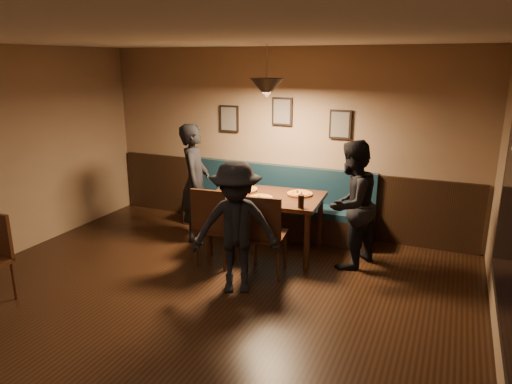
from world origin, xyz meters
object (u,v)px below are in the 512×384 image
booth_bench (275,201)px  diner_front (236,228)px  soda_glass (301,201)px  chair_near_right (266,234)px  chair_near_left (216,225)px  diner_left (195,183)px  diner_right (351,205)px  dining_table (266,223)px  tabasco_bottle (301,196)px

booth_bench → diner_front: (0.29, -1.97, 0.27)m
diner_front → soda_glass: (0.48, 0.88, 0.13)m
chair_near_right → chair_near_left: bearing=171.2°
chair_near_right → diner_left: size_ratio=0.61×
booth_bench → diner_right: 1.56m
dining_table → diner_left: (-1.14, 0.03, 0.46)m
diner_left → diner_front: diner_left is taller
dining_table → tabasco_bottle: tabasco_bottle is taller
chair_near_right → booth_bench: bearing=99.1°
chair_near_left → chair_near_right: (0.72, -0.01, -0.00)m
chair_near_left → diner_left: 1.02m
booth_bench → tabasco_bottle: size_ratio=28.13×
chair_near_right → diner_front: bearing=-111.4°
booth_bench → diner_front: diner_front is taller
booth_bench → diner_front: size_ratio=1.95×
booth_bench → tabasco_bottle: 1.06m
booth_bench → diner_right: bearing=-29.7°
dining_table → soda_glass: 0.86m
booth_bench → diner_right: size_ratio=1.81×
diner_front → booth_bench: bearing=75.0°
diner_left → soda_glass: 1.79m
chair_near_right → diner_right: bearing=27.7°
diner_left → soda_glass: diner_left is taller
diner_front → tabasco_bottle: 1.28m
soda_glass → diner_front: bearing=-118.3°
diner_left → tabasco_bottle: size_ratio=16.25×
booth_bench → diner_left: (-0.98, -0.72, 0.37)m
chair_near_right → diner_left: bearing=146.1°
tabasco_bottle → dining_table: bearing=179.6°
diner_left → soda_glass: (1.75, -0.37, 0.03)m
diner_front → tabasco_bottle: size_ratio=14.45×
chair_near_left → diner_front: (0.58, -0.58, 0.24)m
diner_front → tabasco_bottle: bearing=49.7°
booth_bench → dining_table: size_ratio=1.98×
booth_bench → soda_glass: booth_bench is taller
booth_bench → chair_near_right: chair_near_right is taller
chair_near_right → soda_glass: bearing=34.7°
booth_bench → diner_left: diner_left is taller
chair_near_left → soda_glass: 1.16m
diner_left → diner_right: bearing=-110.9°
diner_left → diner_right: (2.31, -0.04, -0.04)m
chair_near_right → diner_right: (0.90, 0.64, 0.30)m
booth_bench → diner_right: diner_right is taller
chair_near_right → diner_left: (-1.41, 0.69, 0.34)m
chair_near_left → tabasco_bottle: (0.95, 0.64, 0.34)m
diner_front → diner_left: bearing=111.9°
dining_table → diner_left: 1.23m
diner_front → dining_table: bearing=72.8°
booth_bench → chair_near_left: (-0.29, -1.39, 0.03)m
diner_right → diner_front: 1.60m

